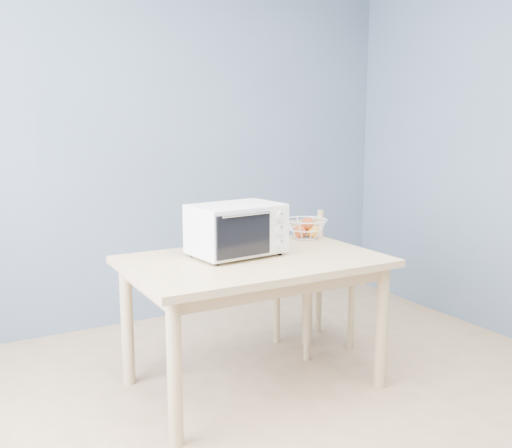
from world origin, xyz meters
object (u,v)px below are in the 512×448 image
dining_table (254,276)px  toaster_oven (233,229)px  fruit_basket (306,228)px  dining_chair (310,281)px

dining_table → toaster_oven: size_ratio=2.63×
toaster_oven → dining_table: bearing=-57.1°
fruit_basket → toaster_oven: bearing=-161.4°
dining_table → toaster_oven: (-0.08, 0.09, 0.26)m
dining_table → fruit_basket: (0.55, 0.31, 0.17)m
dining_table → fruit_basket: bearing=29.0°
fruit_basket → dining_chair: 0.40m
fruit_basket → dining_table: bearing=-151.0°
dining_table → dining_chair: (0.64, 0.37, -0.21)m
toaster_oven → fruit_basket: toaster_oven is taller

